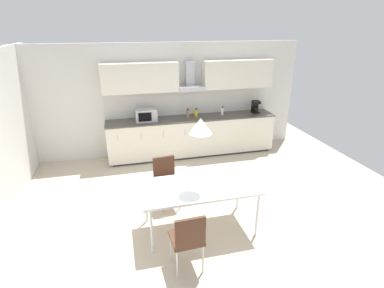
# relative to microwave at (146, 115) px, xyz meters

# --- Properties ---
(ground_plane) EXTENTS (8.60, 8.73, 0.02)m
(ground_plane) POSITION_rel_microwave_xyz_m (0.39, -2.59, -1.09)
(ground_plane) COLOR beige
(wall_back) EXTENTS (6.88, 0.10, 2.62)m
(wall_back) POSITION_rel_microwave_xyz_m (0.39, 0.37, 0.23)
(wall_back) COLOR silver
(wall_back) RESTS_ON ground_plane
(kitchen_counter) EXTENTS (4.01, 0.67, 0.94)m
(kitchen_counter) POSITION_rel_microwave_xyz_m (1.08, 0.00, -0.61)
(kitchen_counter) COLOR #333333
(kitchen_counter) RESTS_ON ground_plane
(backsplash_tile) EXTENTS (3.99, 0.02, 0.60)m
(backsplash_tile) POSITION_rel_microwave_xyz_m (1.08, 0.31, 0.16)
(backsplash_tile) COLOR silver
(backsplash_tile) RESTS_ON kitchen_counter
(upper_wall_cabinets) EXTENTS (3.99, 0.40, 0.65)m
(upper_wall_cabinets) POSITION_rel_microwave_xyz_m (1.08, 0.15, 0.80)
(upper_wall_cabinets) COLOR silver
(microwave) EXTENTS (0.48, 0.35, 0.28)m
(microwave) POSITION_rel_microwave_xyz_m (0.00, 0.00, 0.00)
(microwave) COLOR #ADADB2
(microwave) RESTS_ON kitchen_counter
(coffee_maker) EXTENTS (0.18, 0.19, 0.30)m
(coffee_maker) POSITION_rel_microwave_xyz_m (2.70, 0.03, 0.01)
(coffee_maker) COLOR black
(coffee_maker) RESTS_ON kitchen_counter
(bottle_yellow) EXTENTS (0.08, 0.08, 0.21)m
(bottle_yellow) POSITION_rel_microwave_xyz_m (1.19, 0.05, -0.05)
(bottle_yellow) COLOR yellow
(bottle_yellow) RESTS_ON kitchen_counter
(bottle_white) EXTENTS (0.07, 0.07, 0.21)m
(bottle_white) POSITION_rel_microwave_xyz_m (1.84, 0.03, -0.05)
(bottle_white) COLOR white
(bottle_white) RESTS_ON kitchen_counter
(bottle_brown) EXTENTS (0.08, 0.08, 0.24)m
(bottle_brown) POSITION_rel_microwave_xyz_m (0.97, -0.02, -0.04)
(bottle_brown) COLOR brown
(bottle_brown) RESTS_ON kitchen_counter
(dining_table) EXTENTS (1.69, 0.87, 0.75)m
(dining_table) POSITION_rel_microwave_xyz_m (0.48, -2.84, -0.37)
(dining_table) COLOR white
(dining_table) RESTS_ON ground_plane
(chair_near_left) EXTENTS (0.42, 0.42, 0.87)m
(chair_near_left) POSITION_rel_microwave_xyz_m (0.11, -3.65, -0.54)
(chair_near_left) COLOR #4C2D1E
(chair_near_left) RESTS_ON ground_plane
(chair_far_left) EXTENTS (0.44, 0.44, 0.87)m
(chair_far_left) POSITION_rel_microwave_xyz_m (0.10, -2.03, -0.54)
(chair_far_left) COLOR #4C2D1E
(chair_far_left) RESTS_ON ground_plane
(pendant_lamp) EXTENTS (0.32, 0.32, 0.22)m
(pendant_lamp) POSITION_rel_microwave_xyz_m (0.48, -2.84, 0.61)
(pendant_lamp) COLOR silver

